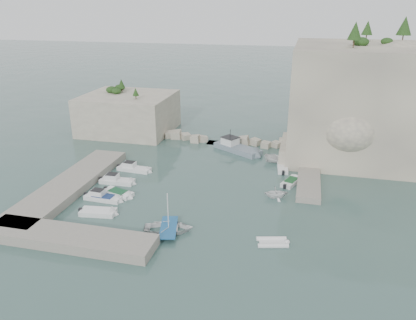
% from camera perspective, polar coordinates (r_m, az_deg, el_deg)
% --- Properties ---
extents(ground, '(400.00, 400.00, 0.00)m').
position_cam_1_polar(ground, '(50.70, -1.61, -5.55)').
color(ground, '#3F5F59').
rests_on(ground, ground).
extents(cliff_east, '(26.00, 22.00, 17.00)m').
position_cam_1_polar(cliff_east, '(69.04, 22.66, 7.60)').
color(cliff_east, beige).
rests_on(cliff_east, ground).
extents(cliff_terrace, '(8.00, 10.00, 2.50)m').
position_cam_1_polar(cliff_terrace, '(65.31, 13.70, 1.29)').
color(cliff_terrace, beige).
rests_on(cliff_terrace, ground).
extents(outcrop_west, '(16.00, 14.00, 7.00)m').
position_cam_1_polar(outcrop_west, '(78.20, -11.09, 6.49)').
color(outcrop_west, beige).
rests_on(outcrop_west, ground).
extents(quay_west, '(5.00, 24.00, 1.10)m').
position_cam_1_polar(quay_west, '(56.21, -18.90, -3.35)').
color(quay_west, '#9E9689').
rests_on(quay_west, ground).
extents(quay_south, '(18.00, 4.00, 1.10)m').
position_cam_1_polar(quay_south, '(44.18, -18.92, -10.32)').
color(quay_south, '#9E9689').
rests_on(quay_south, ground).
extents(ledge_east, '(3.00, 16.00, 0.80)m').
position_cam_1_polar(ledge_east, '(58.15, 14.01, -2.14)').
color(ledge_east, '#9E9689').
rests_on(ledge_east, ground).
extents(breakwater, '(28.00, 3.00, 1.40)m').
position_cam_1_polar(breakwater, '(70.49, 2.29, 2.89)').
color(breakwater, beige).
rests_on(breakwater, ground).
extents(motorboat_a, '(5.52, 2.04, 1.40)m').
position_cam_1_polar(motorboat_a, '(60.06, -10.32, -1.49)').
color(motorboat_a, white).
rests_on(motorboat_a, ground).
extents(motorboat_b, '(5.15, 1.81, 1.40)m').
position_cam_1_polar(motorboat_b, '(56.46, -12.62, -3.18)').
color(motorboat_b, white).
rests_on(motorboat_b, ground).
extents(motorboat_c, '(4.79, 2.90, 0.70)m').
position_cam_1_polar(motorboat_c, '(53.02, -12.52, -4.83)').
color(motorboat_c, white).
rests_on(motorboat_c, ground).
extents(motorboat_d, '(5.24, 1.79, 1.40)m').
position_cam_1_polar(motorboat_d, '(52.17, -14.50, -5.46)').
color(motorboat_d, white).
rests_on(motorboat_d, ground).
extents(motorboat_e, '(4.64, 2.35, 0.70)m').
position_cam_1_polar(motorboat_e, '(48.97, -15.17, -7.37)').
color(motorboat_e, white).
rests_on(motorboat_e, ground).
extents(rowboat, '(5.94, 4.86, 1.08)m').
position_cam_1_polar(rowboat, '(44.22, -5.54, -9.96)').
color(rowboat, white).
rests_on(rowboat, ground).
extents(inflatable_dinghy, '(3.67, 2.41, 0.44)m').
position_cam_1_polar(inflatable_dinghy, '(42.48, 9.01, -11.56)').
color(inflatable_dinghy, white).
rests_on(inflatable_dinghy, ground).
extents(tender_east_a, '(3.58, 3.30, 1.57)m').
position_cam_1_polar(tender_east_a, '(51.86, 9.53, -5.21)').
color(tender_east_a, white).
rests_on(tender_east_a, ground).
extents(tender_east_b, '(2.90, 4.55, 0.70)m').
position_cam_1_polar(tender_east_b, '(56.09, 11.58, -3.27)').
color(tender_east_b, silver).
rests_on(tender_east_b, ground).
extents(tender_east_c, '(1.93, 4.60, 0.70)m').
position_cam_1_polar(tender_east_c, '(60.55, 10.42, -1.31)').
color(tender_east_c, white).
rests_on(tender_east_c, ground).
extents(tender_east_d, '(3.97, 1.55, 1.52)m').
position_cam_1_polar(tender_east_d, '(62.97, 9.69, -0.37)').
color(tender_east_d, silver).
rests_on(tender_east_d, ground).
extents(work_boat, '(9.30, 7.11, 2.20)m').
position_cam_1_polar(work_boat, '(67.08, 4.17, 1.25)').
color(work_boat, slate).
rests_on(work_boat, ground).
extents(rowboat_mast, '(0.10, 0.10, 4.20)m').
position_cam_1_polar(rowboat_mast, '(42.92, -5.67, -6.94)').
color(rowboat_mast, white).
rests_on(rowboat_mast, rowboat).
extents(vegetation, '(53.48, 13.88, 13.40)m').
position_cam_1_polar(vegetation, '(68.47, 19.23, 15.98)').
color(vegetation, '#1E4219').
rests_on(vegetation, ground).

